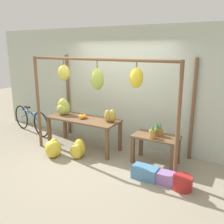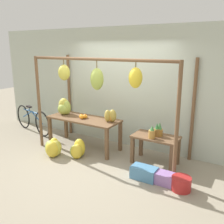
# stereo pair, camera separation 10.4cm
# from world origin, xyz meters

# --- Properties ---
(ground_plane) EXTENTS (20.00, 20.00, 0.00)m
(ground_plane) POSITION_xyz_m (0.00, 0.00, 0.00)
(ground_plane) COLOR gray
(shop_wall_back) EXTENTS (8.00, 0.08, 2.80)m
(shop_wall_back) POSITION_xyz_m (0.00, 1.40, 1.40)
(shop_wall_back) COLOR #B7C1B2
(shop_wall_back) RESTS_ON ground_plane
(stall_awning) EXTENTS (3.37, 1.23, 2.14)m
(stall_awning) POSITION_xyz_m (0.01, 0.42, 1.57)
(stall_awning) COLOR brown
(stall_awning) RESTS_ON ground_plane
(display_table_main) EXTENTS (1.74, 0.68, 0.73)m
(display_table_main) POSITION_xyz_m (-0.68, 0.68, 0.63)
(display_table_main) COLOR brown
(display_table_main) RESTS_ON ground_plane
(display_table_side) EXTENTS (0.93, 0.52, 0.60)m
(display_table_side) POSITION_xyz_m (1.08, 0.75, 0.47)
(display_table_side) COLOR brown
(display_table_side) RESTS_ON ground_plane
(banana_pile_on_table) EXTENTS (0.39, 0.39, 0.40)m
(banana_pile_on_table) POSITION_xyz_m (-1.29, 0.71, 0.90)
(banana_pile_on_table) COLOR #9EB247
(banana_pile_on_table) RESTS_ON display_table_main
(orange_pile) EXTENTS (0.19, 0.22, 0.09)m
(orange_pile) POSITION_xyz_m (-0.68, 0.65, 0.78)
(orange_pile) COLOR orange
(orange_pile) RESTS_ON display_table_main
(pineapple_cluster) EXTENTS (0.21, 0.33, 0.28)m
(pineapple_cluster) POSITION_xyz_m (1.10, 0.71, 0.71)
(pineapple_cluster) COLOR #A3702D
(pineapple_cluster) RESTS_ON display_table_side
(banana_pile_ground_left) EXTENTS (0.48, 0.48, 0.39)m
(banana_pile_ground_left) POSITION_xyz_m (-0.97, -0.05, 0.18)
(banana_pile_ground_left) COLOR gold
(banana_pile_ground_left) RESTS_ON ground_plane
(banana_pile_ground_right) EXTENTS (0.35, 0.41, 0.41)m
(banana_pile_ground_right) POSITION_xyz_m (-0.46, 0.15, 0.17)
(banana_pile_ground_right) COLOR gold
(banana_pile_ground_right) RESTS_ON ground_plane
(fruit_crate_white) EXTENTS (0.46, 0.27, 0.23)m
(fruit_crate_white) POSITION_xyz_m (1.15, 0.07, 0.12)
(fruit_crate_white) COLOR #4C84B2
(fruit_crate_white) RESTS_ON ground_plane
(blue_bucket) EXTENTS (0.33, 0.33, 0.23)m
(blue_bucket) POSITION_xyz_m (1.84, 0.05, 0.12)
(blue_bucket) COLOR #AD2323
(blue_bucket) RESTS_ON ground_plane
(parked_bicycle) EXTENTS (1.70, 0.41, 0.73)m
(parked_bicycle) POSITION_xyz_m (-2.62, 0.83, 0.36)
(parked_bicycle) COLOR black
(parked_bicycle) RESTS_ON ground_plane
(papaya_pile) EXTENTS (0.29, 0.24, 0.28)m
(papaya_pile) POSITION_xyz_m (0.02, 0.74, 0.87)
(papaya_pile) COLOR #B2993D
(papaya_pile) RESTS_ON display_table_main
(fruit_crate_purple) EXTENTS (0.42, 0.24, 0.21)m
(fruit_crate_purple) POSITION_xyz_m (1.56, 0.09, 0.10)
(fruit_crate_purple) COLOR #9970B7
(fruit_crate_purple) RESTS_ON ground_plane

